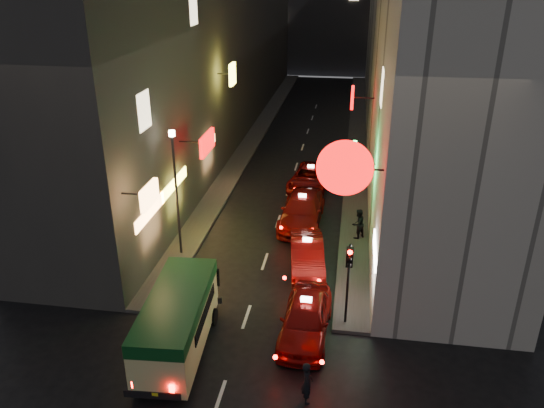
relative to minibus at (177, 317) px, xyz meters
The scene contains 13 objects.
building_left 29.52m from the minibus, 102.05° to the left, with size 7.59×52.00×18.00m.
building_right 30.60m from the minibus, 70.23° to the left, with size 8.41×52.00×18.00m.
sidewalk_left 28.06m from the minibus, 94.53° to the left, with size 1.50×52.00×0.15m, color #474542.
sidewalk_right 28.67m from the minibus, 77.31° to the left, with size 1.50×52.00×0.15m, color #474542.
minibus is the anchor object (origin of this frame).
taxi_near 4.86m from the minibus, 20.26° to the left, with size 2.51×5.71×1.96m.
taxi_second 7.83m from the minibus, 58.31° to the left, with size 2.87×5.51×1.84m.
taxi_third 11.94m from the minibus, 73.55° to the left, with size 2.57×5.85×2.00m.
taxi_far 16.96m from the minibus, 78.49° to the left, with size 2.77×5.37×1.81m.
pedestrian_crossing 5.25m from the minibus, 19.73° to the right, with size 0.57×0.37×1.74m, color black.
pedestrian_sidewalk 11.77m from the minibus, 56.81° to the left, with size 0.68×0.43×1.82m, color black.
traffic_light 6.60m from the minibus, 21.71° to the left, with size 0.26×0.43×3.50m.
lamp_post 7.59m from the minibus, 107.32° to the left, with size 0.28×0.28×6.22m.
Camera 1 is at (3.79, -8.99, 13.10)m, focal length 35.00 mm.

